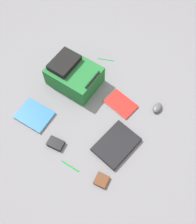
{
  "coord_description": "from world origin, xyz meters",
  "views": [
    {
      "loc": [
        0.81,
        0.54,
        1.83
      ],
      "look_at": [
        -0.0,
        0.03,
        0.02
      ],
      "focal_mm": 41.66,
      "sensor_mm": 36.0,
      "label": 1
    }
  ],
  "objects_px": {
    "computer_mouse": "(157,108)",
    "earbud_pouch": "(101,180)",
    "backpack": "(74,75)",
    "book_blue": "(34,115)",
    "laptop": "(116,144)",
    "book_red": "(121,104)",
    "pen_blue": "(106,59)",
    "pen_black": "(70,166)",
    "power_brick": "(56,143)"
  },
  "relations": [
    {
      "from": "laptop",
      "to": "pen_black",
      "type": "bearing_deg",
      "value": -32.38
    },
    {
      "from": "pen_blue",
      "to": "book_blue",
      "type": "bearing_deg",
      "value": -13.32
    },
    {
      "from": "computer_mouse",
      "to": "earbud_pouch",
      "type": "relative_size",
      "value": 1.13
    },
    {
      "from": "backpack",
      "to": "pen_black",
      "type": "height_order",
      "value": "backpack"
    },
    {
      "from": "laptop",
      "to": "computer_mouse",
      "type": "relative_size",
      "value": 3.54
    },
    {
      "from": "book_blue",
      "to": "earbud_pouch",
      "type": "xyz_separation_m",
      "value": [
        0.15,
        0.72,
        0.0
      ]
    },
    {
      "from": "laptop",
      "to": "computer_mouse",
      "type": "height_order",
      "value": "computer_mouse"
    },
    {
      "from": "computer_mouse",
      "to": "pen_blue",
      "type": "xyz_separation_m",
      "value": [
        -0.21,
        -0.61,
        -0.02
      ]
    },
    {
      "from": "pen_black",
      "to": "power_brick",
      "type": "bearing_deg",
      "value": -113.68
    },
    {
      "from": "power_brick",
      "to": "backpack",
      "type": "bearing_deg",
      "value": -159.13
    },
    {
      "from": "pen_black",
      "to": "earbud_pouch",
      "type": "height_order",
      "value": "earbud_pouch"
    },
    {
      "from": "laptop",
      "to": "pen_black",
      "type": "distance_m",
      "value": 0.37
    },
    {
      "from": "laptop",
      "to": "book_red",
      "type": "xyz_separation_m",
      "value": [
        -0.32,
        -0.15,
        -0.01
      ]
    },
    {
      "from": "backpack",
      "to": "pen_black",
      "type": "distance_m",
      "value": 0.74
    },
    {
      "from": "laptop",
      "to": "book_red",
      "type": "relative_size",
      "value": 1.33
    },
    {
      "from": "book_red",
      "to": "pen_black",
      "type": "height_order",
      "value": "book_red"
    },
    {
      "from": "backpack",
      "to": "power_brick",
      "type": "bearing_deg",
      "value": 20.87
    },
    {
      "from": "backpack",
      "to": "computer_mouse",
      "type": "distance_m",
      "value": 0.73
    },
    {
      "from": "laptop",
      "to": "earbud_pouch",
      "type": "relative_size",
      "value": 4.01
    },
    {
      "from": "earbud_pouch",
      "to": "power_brick",
      "type": "bearing_deg",
      "value": -96.31
    },
    {
      "from": "backpack",
      "to": "pen_black",
      "type": "relative_size",
      "value": 2.73
    },
    {
      "from": "backpack",
      "to": "book_red",
      "type": "xyz_separation_m",
      "value": [
        -0.02,
        0.44,
        -0.09
      ]
    },
    {
      "from": "power_brick",
      "to": "earbud_pouch",
      "type": "relative_size",
      "value": 1.34
    },
    {
      "from": "book_red",
      "to": "computer_mouse",
      "type": "distance_m",
      "value": 0.29
    },
    {
      "from": "laptop",
      "to": "earbud_pouch",
      "type": "bearing_deg",
      "value": 9.36
    },
    {
      "from": "pen_blue",
      "to": "backpack",
      "type": "bearing_deg",
      "value": -16.59
    },
    {
      "from": "book_blue",
      "to": "pen_blue",
      "type": "height_order",
      "value": "book_blue"
    },
    {
      "from": "book_red",
      "to": "book_blue",
      "type": "bearing_deg",
      "value": -49.03
    },
    {
      "from": "backpack",
      "to": "book_blue",
      "type": "xyz_separation_m",
      "value": [
        0.44,
        -0.08,
        -0.08
      ]
    },
    {
      "from": "pen_black",
      "to": "pen_blue",
      "type": "relative_size",
      "value": 1.02
    },
    {
      "from": "book_blue",
      "to": "earbud_pouch",
      "type": "distance_m",
      "value": 0.73
    },
    {
      "from": "computer_mouse",
      "to": "backpack",
      "type": "bearing_deg",
      "value": -168.75
    },
    {
      "from": "computer_mouse",
      "to": "power_brick",
      "type": "distance_m",
      "value": 0.84
    },
    {
      "from": "book_red",
      "to": "power_brick",
      "type": "relative_size",
      "value": 2.26
    },
    {
      "from": "book_red",
      "to": "earbud_pouch",
      "type": "xyz_separation_m",
      "value": [
        0.6,
        0.2,
        0.0
      ]
    },
    {
      "from": "backpack",
      "to": "book_red",
      "type": "bearing_deg",
      "value": 92.21
    },
    {
      "from": "pen_black",
      "to": "pen_blue",
      "type": "distance_m",
      "value": 1.01
    },
    {
      "from": "laptop",
      "to": "earbud_pouch",
      "type": "height_order",
      "value": "laptop"
    },
    {
      "from": "book_red",
      "to": "pen_blue",
      "type": "bearing_deg",
      "value": -133.84
    },
    {
      "from": "computer_mouse",
      "to": "earbud_pouch",
      "type": "xyz_separation_m",
      "value": [
        0.72,
        -0.07,
        -0.01
      ]
    },
    {
      "from": "pen_black",
      "to": "laptop",
      "type": "bearing_deg",
      "value": 147.62
    },
    {
      "from": "laptop",
      "to": "power_brick",
      "type": "xyz_separation_m",
      "value": [
        0.23,
        -0.38,
        0.0
      ]
    },
    {
      "from": "power_brick",
      "to": "pen_blue",
      "type": "height_order",
      "value": "power_brick"
    },
    {
      "from": "backpack",
      "to": "pen_blue",
      "type": "xyz_separation_m",
      "value": [
        -0.34,
        0.1,
        -0.09
      ]
    },
    {
      "from": "book_blue",
      "to": "laptop",
      "type": "bearing_deg",
      "value": 101.11
    },
    {
      "from": "book_red",
      "to": "earbud_pouch",
      "type": "distance_m",
      "value": 0.64
    },
    {
      "from": "laptop",
      "to": "backpack",
      "type": "bearing_deg",
      "value": -117.38
    },
    {
      "from": "backpack",
      "to": "computer_mouse",
      "type": "relative_size",
      "value": 4.01
    },
    {
      "from": "laptop",
      "to": "earbud_pouch",
      "type": "xyz_separation_m",
      "value": [
        0.28,
        0.05,
        -0.0
      ]
    },
    {
      "from": "book_red",
      "to": "pen_black",
      "type": "distance_m",
      "value": 0.64
    }
  ]
}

